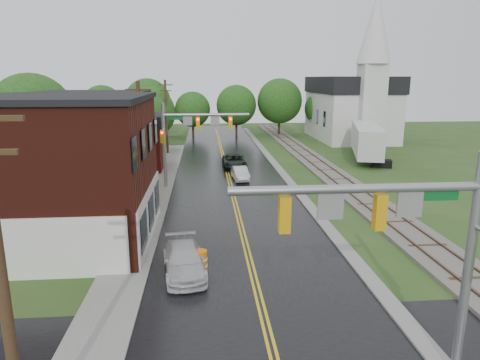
{
  "coord_description": "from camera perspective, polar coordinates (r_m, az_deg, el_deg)",
  "views": [
    {
      "loc": [
        -2.2,
        -9.2,
        9.21
      ],
      "look_at": [
        -0.21,
        14.56,
        3.5
      ],
      "focal_mm": 32.0,
      "sensor_mm": 36.0,
      "label": 1
    }
  ],
  "objects": [
    {
      "name": "utility_pole_b",
      "position": [
        31.86,
        -13.09,
        5.01
      ],
      "size": [
        1.8,
        0.28,
        9.0
      ],
      "color": "#382616",
      "rests_on": "ground"
    },
    {
      "name": "railroad",
      "position": [
        46.75,
        10.45,
        2.0
      ],
      "size": [
        3.2,
        80.0,
        0.3
      ],
      "color": "#59544C",
      "rests_on": "ground"
    },
    {
      "name": "construction_barrel",
      "position": [
        21.06,
        -5.27,
        -10.81
      ],
      "size": [
        0.64,
        0.64,
        1.15
      ],
      "primitive_type": "cylinder",
      "rotation": [
        0.0,
        0.0,
        0.0
      ],
      "color": "orange",
      "rests_on": "ground"
    },
    {
      "name": "pickup_white",
      "position": [
        21.04,
        -7.46,
        -10.6
      ],
      "size": [
        2.42,
        4.8,
        1.34
      ],
      "primitive_type": "imported",
      "rotation": [
        0.0,
        0.0,
        0.12
      ],
      "color": "beige",
      "rests_on": "ground"
    },
    {
      "name": "main_road",
      "position": [
        40.33,
        -1.53,
        0.25
      ],
      "size": [
        10.0,
        90.0,
        0.02
      ],
      "primitive_type": "cube",
      "color": "black",
      "rests_on": "ground"
    },
    {
      "name": "traffic_signal_near",
      "position": [
        13.25,
        20.98,
        -6.12
      ],
      "size": [
        7.34,
        0.3,
        7.2
      ],
      "color": "gray",
      "rests_on": "ground"
    },
    {
      "name": "tree_left_e",
      "position": [
        55.68,
        -11.76,
        8.65
      ],
      "size": [
        6.4,
        6.4,
        8.16
      ],
      "color": "black",
      "rests_on": "ground"
    },
    {
      "name": "curb_right",
      "position": [
        45.79,
        4.87,
        1.81
      ],
      "size": [
        0.8,
        70.0,
        0.12
      ],
      "primitive_type": "cube",
      "color": "gray",
      "rests_on": "ground"
    },
    {
      "name": "yellow_house",
      "position": [
        36.78,
        -18.59,
        3.35
      ],
      "size": [
        8.0,
        7.0,
        6.4
      ],
      "primitive_type": "cube",
      "color": "tan",
      "rests_on": "ground"
    },
    {
      "name": "traffic_signal_far",
      "position": [
        36.47,
        -6.79,
        6.7
      ],
      "size": [
        7.34,
        0.43,
        7.2
      ],
      "color": "gray",
      "rests_on": "ground"
    },
    {
      "name": "tree_left_b",
      "position": [
        44.12,
        -25.78,
        7.6
      ],
      "size": [
        7.6,
        7.6,
        9.69
      ],
      "color": "black",
      "rests_on": "ground"
    },
    {
      "name": "tree_left_c",
      "position": [
        50.68,
        -18.2,
        7.48
      ],
      "size": [
        6.0,
        6.0,
        7.65
      ],
      "color": "black",
      "rests_on": "ground"
    },
    {
      "name": "semi_trailer",
      "position": [
        51.45,
        16.52,
        5.21
      ],
      "size": [
        5.99,
        12.69,
        3.91
      ],
      "color": "black",
      "rests_on": "ground"
    },
    {
      "name": "brick_building",
      "position": [
        26.78,
        -27.26,
        1.06
      ],
      "size": [
        14.3,
        10.3,
        8.3
      ],
      "color": "#4B1810",
      "rests_on": "ground"
    },
    {
      "name": "utility_pole_a",
      "position": [
        11.23,
        -29.16,
        -11.91
      ],
      "size": [
        1.8,
        0.28,
        9.0
      ],
      "color": "#382616",
      "rests_on": "ground"
    },
    {
      "name": "sedan_silver",
      "position": [
        39.44,
        0.03,
        0.86
      ],
      "size": [
        1.59,
        3.79,
        1.22
      ],
      "primitive_type": "imported",
      "rotation": [
        0.0,
        0.0,
        0.08
      ],
      "color": "#B9B9BE",
      "rests_on": "ground"
    },
    {
      "name": "suv_dark",
      "position": [
        44.59,
        -0.79,
        2.46
      ],
      "size": [
        2.36,
        5.07,
        1.4
      ],
      "primitive_type": "imported",
      "rotation": [
        0.0,
        0.0,
        0.01
      ],
      "color": "black",
      "rests_on": "ground"
    },
    {
      "name": "darkred_building",
      "position": [
        45.43,
        -14.65,
        4.15
      ],
      "size": [
        7.0,
        6.0,
        4.4
      ],
      "primitive_type": "cube",
      "color": "#3F0F0C",
      "rests_on": "ground"
    },
    {
      "name": "sidewalk_left",
      "position": [
        35.65,
        -11.06,
        -1.77
      ],
      "size": [
        2.4,
        50.0,
        0.12
      ],
      "primitive_type": "cube",
      "color": "gray",
      "rests_on": "ground"
    },
    {
      "name": "utility_pole_c",
      "position": [
        53.59,
        -9.8,
        8.46
      ],
      "size": [
        1.8,
        0.28,
        9.0
      ],
      "color": "#382616",
      "rests_on": "ground"
    },
    {
      "name": "church",
      "position": [
        66.83,
        14.87,
        10.12
      ],
      "size": [
        10.4,
        18.4,
        20.0
      ],
      "color": "silver",
      "rests_on": "ground"
    }
  ]
}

